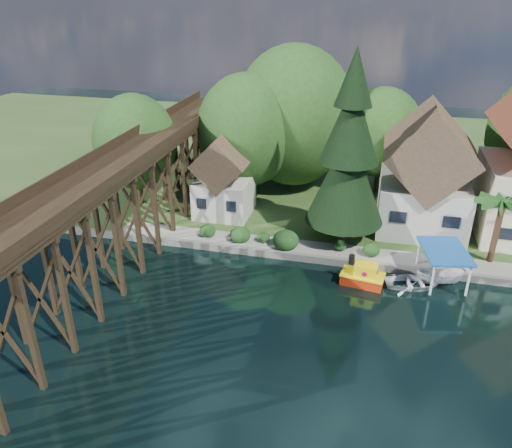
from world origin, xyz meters
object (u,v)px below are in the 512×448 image
object	(u,v)px
trestle_bridge	(127,198)
palm_tree	(503,205)
boat_canopy	(442,269)
conifer	(349,155)
shed	(224,181)
tugboat	(363,276)
house_left	(425,178)
boat_white_a	(413,281)

from	to	relation	value
trestle_bridge	palm_tree	xyz separation A→B (m)	(28.26, 5.43, 0.08)
trestle_bridge	boat_canopy	size ratio (longest dim) A/B	8.78
palm_tree	boat_canopy	world-z (taller)	palm_tree
conifer	palm_tree	bearing A→B (deg)	-4.23
shed	tugboat	distance (m)	16.49
house_left	palm_tree	xyz separation A→B (m)	(5.26, -5.40, 0.29)
house_left	shed	bearing A→B (deg)	-175.23
conifer	boat_canopy	world-z (taller)	conifer
shed	boat_canopy	xyz separation A→B (m)	(19.23, -7.42, -2.58)
conifer	tugboat	distance (m)	9.72
house_left	conifer	distance (m)	8.53
trestle_bridge	house_left	xyz separation A→B (m)	(23.00, 10.83, -0.21)
trestle_bridge	conifer	bearing A→B (deg)	20.96
house_left	boat_white_a	distance (m)	10.90
boat_white_a	boat_canopy	size ratio (longest dim) A/B	0.82
shed	conifer	bearing A→B (deg)	-14.80
palm_tree	boat_white_a	xyz separation A→B (m)	(-6.01, -4.40, -5.00)
palm_tree	tugboat	world-z (taller)	palm_tree
tugboat	boat_white_a	size ratio (longest dim) A/B	0.82
tugboat	boat_white_a	xyz separation A→B (m)	(3.68, 0.53, -0.26)
trestle_bridge	tugboat	xyz separation A→B (m)	(18.57, 0.49, -4.65)
palm_tree	trestle_bridge	bearing A→B (deg)	-169.13
house_left	conifer	bearing A→B (deg)	-145.36
conifer	tugboat	bearing A→B (deg)	-69.96
shed	conifer	distance (m)	12.62
house_left	boat_canopy	world-z (taller)	house_left
conifer	trestle_bridge	bearing A→B (deg)	-159.04
shed	boat_canopy	size ratio (longest dim) A/B	1.56
house_left	conifer	xyz separation A→B (m)	(-6.55, -4.53, 3.06)
trestle_bridge	palm_tree	size ratio (longest dim) A/B	7.83
house_left	palm_tree	distance (m)	7.54
house_left	boat_white_a	bearing A→B (deg)	-94.39
conifer	boat_white_a	distance (m)	11.04
trestle_bridge	conifer	distance (m)	17.85
trestle_bridge	boat_white_a	distance (m)	22.81
palm_tree	tugboat	size ratio (longest dim) A/B	1.65
shed	conifer	world-z (taller)	conifer
tugboat	boat_canopy	xyz separation A→B (m)	(5.65, 1.42, 0.55)
tugboat	boat_canopy	bearing A→B (deg)	14.10
shed	boat_canopy	distance (m)	20.77
house_left	tugboat	distance (m)	12.09
house_left	shed	world-z (taller)	house_left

